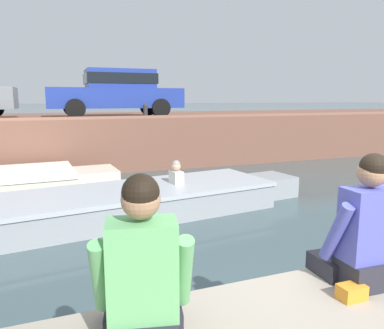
{
  "coord_description": "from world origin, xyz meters",
  "views": [
    {
      "loc": [
        -2.03,
        -2.26,
        2.27
      ],
      "look_at": [
        0.09,
        3.18,
        1.24
      ],
      "focal_mm": 35.0,
      "sensor_mm": 36.0,
      "label": 1
    }
  ],
  "objects_px": {
    "mooring_bollard_mid": "(145,110)",
    "motorboat_passing": "(152,200)",
    "person_seated_right": "(362,234)",
    "car_centre_blue": "(117,91)",
    "person_seated_left": "(143,281)"
  },
  "relations": [
    {
      "from": "person_seated_left",
      "to": "mooring_bollard_mid",
      "type": "bearing_deg",
      "value": 75.64
    },
    {
      "from": "motorboat_passing",
      "to": "person_seated_left",
      "type": "relative_size",
      "value": 6.87
    },
    {
      "from": "motorboat_passing",
      "to": "person_seated_right",
      "type": "distance_m",
      "value": 5.23
    },
    {
      "from": "car_centre_blue",
      "to": "person_seated_left",
      "type": "bearing_deg",
      "value": -99.52
    },
    {
      "from": "car_centre_blue",
      "to": "person_seated_left",
      "type": "height_order",
      "value": "car_centre_blue"
    },
    {
      "from": "person_seated_left",
      "to": "person_seated_right",
      "type": "xyz_separation_m",
      "value": [
        1.63,
        0.12,
        0.0
      ]
    },
    {
      "from": "mooring_bollard_mid",
      "to": "motorboat_passing",
      "type": "bearing_deg",
      "value": -102.94
    },
    {
      "from": "person_seated_right",
      "to": "motorboat_passing",
      "type": "bearing_deg",
      "value": 91.93
    },
    {
      "from": "motorboat_passing",
      "to": "person_seated_left",
      "type": "height_order",
      "value": "person_seated_left"
    },
    {
      "from": "person_seated_left",
      "to": "person_seated_right",
      "type": "distance_m",
      "value": 1.64
    },
    {
      "from": "person_seated_left",
      "to": "motorboat_passing",
      "type": "bearing_deg",
      "value": 74.42
    },
    {
      "from": "mooring_bollard_mid",
      "to": "person_seated_right",
      "type": "xyz_separation_m",
      "value": [
        -0.87,
        -9.67,
        -0.6
      ]
    },
    {
      "from": "motorboat_passing",
      "to": "person_seated_left",
      "type": "distance_m",
      "value": 5.54
    },
    {
      "from": "motorboat_passing",
      "to": "car_centre_blue",
      "type": "xyz_separation_m",
      "value": [
        0.36,
        5.63,
        2.25
      ]
    },
    {
      "from": "motorboat_passing",
      "to": "car_centre_blue",
      "type": "relative_size",
      "value": 1.53
    }
  ]
}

